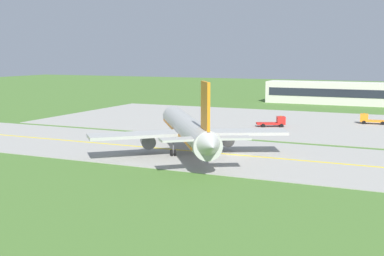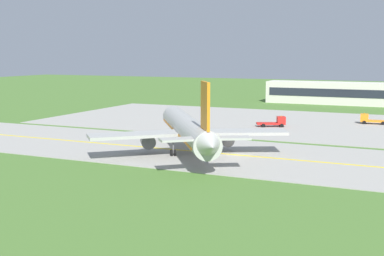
% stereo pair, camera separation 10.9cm
% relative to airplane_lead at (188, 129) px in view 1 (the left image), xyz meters
% --- Properties ---
extents(ground_plane, '(500.00, 500.00, 0.00)m').
position_rel_airplane_lead_xyz_m(ground_plane, '(7.42, 2.14, -4.13)').
color(ground_plane, '#47702D').
extents(taxiway_strip, '(240.00, 28.00, 0.10)m').
position_rel_airplane_lead_xyz_m(taxiway_strip, '(7.42, 2.14, -4.08)').
color(taxiway_strip, '#9E9B93').
rests_on(taxiway_strip, ground).
extents(apron_pad, '(140.00, 52.00, 0.10)m').
position_rel_airplane_lead_xyz_m(apron_pad, '(17.42, 44.14, -4.08)').
color(apron_pad, '#9E9B93').
rests_on(apron_pad, ground).
extents(taxiway_centreline, '(220.00, 0.60, 0.01)m').
position_rel_airplane_lead_xyz_m(taxiway_centreline, '(7.42, 2.14, -4.03)').
color(taxiway_centreline, yellow).
rests_on(taxiway_centreline, taxiway_strip).
extents(airplane_lead, '(29.00, 34.67, 12.70)m').
position_rel_airplane_lead_xyz_m(airplane_lead, '(0.00, 0.00, 0.00)').
color(airplane_lead, '#ADADA8').
rests_on(airplane_lead, ground).
extents(service_truck_fuel, '(6.68, 4.47, 2.59)m').
position_rel_airplane_lead_xyz_m(service_truck_fuel, '(5.07, 36.47, -2.95)').
color(service_truck_fuel, red).
rests_on(service_truck_fuel, ground).
extents(service_truck_pushback, '(6.58, 2.86, 2.59)m').
position_rel_airplane_lead_xyz_m(service_truck_pushback, '(24.05, 50.13, -2.95)').
color(service_truck_pushback, orange).
rests_on(service_truck_pushback, ground).
extents(terminal_building, '(64.60, 9.59, 8.41)m').
position_rel_airplane_lead_xyz_m(terminal_building, '(19.05, 96.84, -0.51)').
color(terminal_building, beige).
rests_on(terminal_building, ground).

